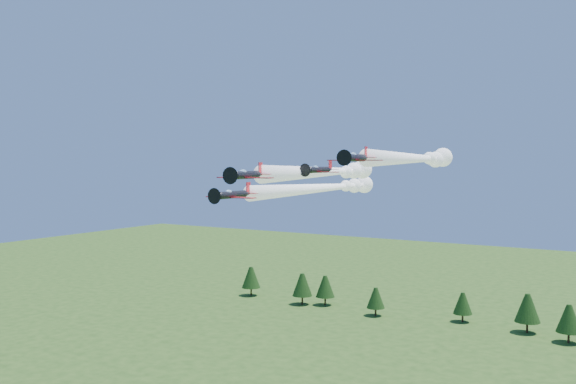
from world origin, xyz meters
The scene contains 5 objects.
plane_lead centered at (-2.87, 17.67, 47.86)m, with size 10.07×50.83×3.70m.
plane_left centered at (-9.69, 29.41, 44.54)m, with size 8.51×54.59×3.70m.
plane_right centered at (9.36, 27.55, 50.12)m, with size 7.99×50.21×3.70m.
plane_slot centered at (0.35, 8.37, 48.30)m, with size 7.26×7.89×2.55m.
treeline centered at (-7.08, 111.26, 6.50)m, with size 173.55×21.13×11.36m.
Camera 1 is at (48.15, -79.22, 49.75)m, focal length 40.00 mm.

